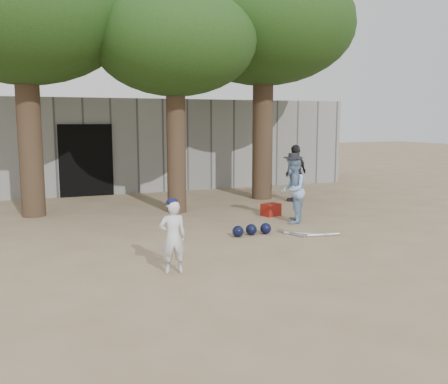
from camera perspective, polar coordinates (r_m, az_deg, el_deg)
name	(u,v)px	position (r m, az deg, el deg)	size (l,w,h in m)	color
ground	(214,256)	(8.73, -1.21, -7.29)	(70.00, 70.00, 0.00)	#937C5E
boy_player	(173,237)	(7.69, -5.87, -5.13)	(0.41, 0.27, 1.13)	silver
spectator_blue	(293,190)	(11.41, 7.85, 0.25)	(0.74, 0.58, 1.52)	#87A7D0
spectator_dark	(296,173)	(14.46, 8.21, 2.15)	(0.96, 0.40, 1.63)	#232127
red_bag	(271,210)	(12.28, 5.38, -2.03)	(0.42, 0.32, 0.30)	maroon
back_building	(111,143)	(18.46, -12.74, 5.48)	(16.00, 5.24, 3.00)	gray
helmet_row	(252,230)	(10.20, 3.19, -4.34)	(0.87, 0.29, 0.23)	black
bat_pile	(307,234)	(10.35, 9.45, -4.75)	(1.05, 0.81, 0.06)	silver
tree_row	(171,28)	(13.60, -6.08, 18.17)	(11.40, 5.80, 6.69)	brown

